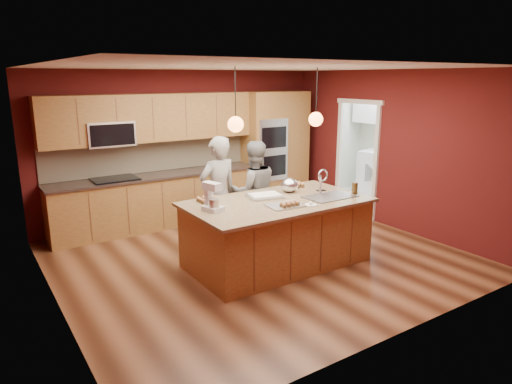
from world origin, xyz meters
TOP-DOWN VIEW (x-y plane):
  - floor at (0.00, 0.00)m, footprint 5.50×5.50m
  - ceiling at (0.00, 0.00)m, footprint 5.50×5.50m
  - wall_back at (0.00, 2.50)m, footprint 5.50×0.00m
  - wall_front at (0.00, -2.50)m, footprint 5.50×0.00m
  - wall_left at (-2.75, 0.00)m, footprint 0.00×5.00m
  - wall_right at (2.75, 0.00)m, footprint 0.00×5.00m
  - cabinet_run at (-0.68, 2.25)m, footprint 3.74×0.64m
  - oven_column at (1.85, 2.19)m, footprint 1.30×0.62m
  - doorway_trim at (2.73, 0.80)m, footprint 0.08×1.11m
  - laundry_room at (4.35, 1.20)m, footprint 2.60×2.70m
  - pendant_left at (-0.56, -0.30)m, footprint 0.20×0.20m
  - pendant_right at (0.74, -0.30)m, footprint 0.20×0.20m
  - island at (0.11, -0.31)m, footprint 2.51×1.40m
  - person_left at (-0.31, 0.65)m, footprint 0.67×0.48m
  - person_right at (0.33, 0.65)m, footprint 0.92×0.81m
  - stand_mixer at (-0.88, -0.24)m, footprint 0.25×0.30m
  - sheet_cake at (0.05, -0.07)m, footprint 0.54×0.44m
  - cooling_rack at (0.01, -0.59)m, footprint 0.50×0.37m
  - mixing_bowl at (0.53, -0.01)m, footprint 0.25×0.25m
  - plate at (0.31, -0.76)m, footprint 0.16×0.16m
  - tumbler at (1.25, -0.62)m, footprint 0.09×0.09m
  - phone at (0.97, -0.21)m, footprint 0.14×0.11m
  - cupcakes_left at (-0.73, 0.18)m, footprint 0.29×0.22m
  - cupcakes_rack at (0.02, -0.67)m, footprint 0.28×0.14m
  - cupcakes_right at (0.78, 0.19)m, footprint 0.26×0.26m
  - washer at (4.17, 0.91)m, footprint 0.79×0.80m
  - dryer at (4.21, 1.63)m, footprint 0.75×0.76m

SIDE VIEW (x-z plane):
  - floor at x=0.00m, z-range 0.00..0.00m
  - island at x=0.11m, z-range -0.18..1.12m
  - dryer at x=4.21m, z-range 0.00..0.99m
  - washer at x=4.17m, z-range 0.00..1.05m
  - person_right at x=0.33m, z-range 0.00..1.62m
  - person_left at x=-0.31m, z-range 0.00..1.74m
  - phone at x=0.97m, z-range 0.92..0.93m
  - plate at x=0.31m, z-range 0.92..0.94m
  - cooling_rack at x=0.01m, z-range 0.92..0.94m
  - sheet_cake at x=0.05m, z-range 0.92..0.97m
  - cupcakes_left at x=-0.73m, z-range 0.92..0.99m
  - cupcakes_right at x=0.78m, z-range 0.92..1.00m
  - cupcakes_rack at x=0.02m, z-range 0.94..1.00m
  - cabinet_run at x=-0.68m, z-range -0.17..2.13m
  - tumbler at x=1.25m, z-range 0.92..1.09m
  - mixing_bowl at x=0.53m, z-range 0.92..1.13m
  - doorway_trim at x=2.73m, z-range -0.05..2.15m
  - stand_mixer at x=-0.88m, z-range 0.90..1.26m
  - oven_column at x=1.85m, z-range 0.00..2.30m
  - wall_back at x=0.00m, z-range -1.40..4.10m
  - wall_front at x=0.00m, z-range -1.40..4.10m
  - wall_left at x=-2.75m, z-range -1.15..3.85m
  - wall_right at x=2.75m, z-range -1.15..3.85m
  - laundry_room at x=4.35m, z-range 0.60..3.30m
  - pendant_left at x=-0.56m, z-range 1.60..2.40m
  - pendant_right at x=0.74m, z-range 1.60..2.40m
  - ceiling at x=0.00m, z-range 2.70..2.70m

